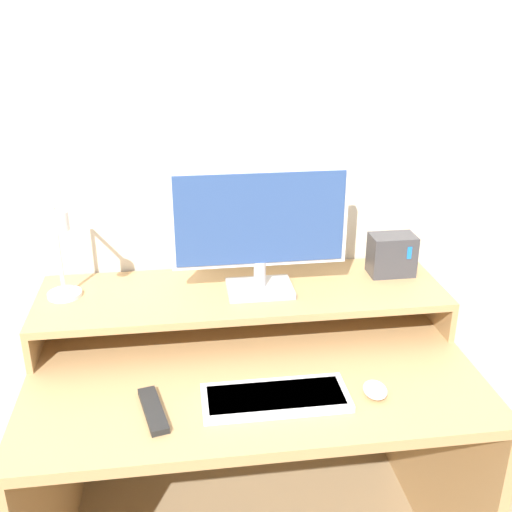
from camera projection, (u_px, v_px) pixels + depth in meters
name	position (u px, v px, depth m)	size (l,w,h in m)	color
wall_back	(233.00, 135.00, 1.82)	(6.00, 0.05, 2.50)	beige
desk	(251.00, 419.00, 1.74)	(1.21, 0.75, 0.70)	tan
monitor_shelf	(242.00, 295.00, 1.80)	(1.21, 0.36, 0.12)	tan
monitor	(260.00, 226.00, 1.70)	(0.51, 0.14, 0.38)	#BCBCC1
desk_lamp	(62.00, 259.00, 1.66)	(0.11, 0.19, 0.31)	silver
router_dock	(392.00, 255.00, 1.87)	(0.14, 0.09, 0.13)	#3D3D42
keyboard	(276.00, 397.00, 1.49)	(0.37, 0.15, 0.02)	white
mouse	(375.00, 390.00, 1.51)	(0.06, 0.08, 0.03)	white
remote_control	(153.00, 410.00, 1.45)	(0.08, 0.18, 0.02)	black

